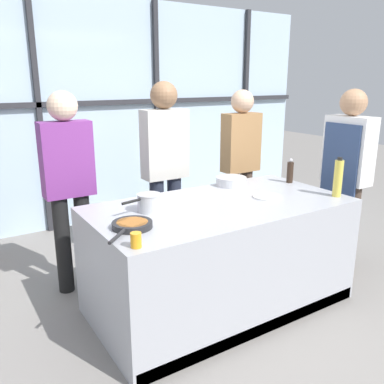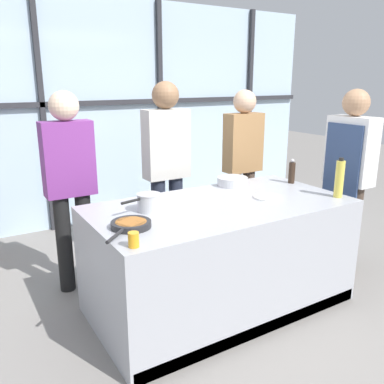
{
  "view_description": "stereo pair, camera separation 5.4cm",
  "coord_description": "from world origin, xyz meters",
  "px_view_note": "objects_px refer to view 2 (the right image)",
  "views": [
    {
      "loc": [
        -1.83,
        -2.45,
        1.83
      ],
      "look_at": [
        -0.21,
        0.1,
        0.98
      ],
      "focal_mm": 38.0,
      "sensor_mm": 36.0,
      "label": 1
    },
    {
      "loc": [
        -1.78,
        -2.48,
        1.83
      ],
      "look_at": [
        -0.21,
        0.1,
        0.98
      ],
      "focal_mm": 38.0,
      "sensor_mm": 36.0,
      "label": 2
    }
  ],
  "objects_px": {
    "spectator_center_left": "(167,163)",
    "mixing_bowl": "(232,181)",
    "oil_bottle": "(339,179)",
    "saucepan": "(148,202)",
    "frying_pan": "(131,224)",
    "spectator_center_right": "(243,159)",
    "pepper_grinder": "(292,172)",
    "spectator_far_left": "(70,180)",
    "juice_glass_near": "(134,240)",
    "white_plate": "(267,197)",
    "chef": "(348,171)"
  },
  "relations": [
    {
      "from": "spectator_center_left",
      "to": "mixing_bowl",
      "type": "height_order",
      "value": "spectator_center_left"
    },
    {
      "from": "oil_bottle",
      "to": "saucepan",
      "type": "bearing_deg",
      "value": 162.26
    },
    {
      "from": "mixing_bowl",
      "to": "oil_bottle",
      "type": "bearing_deg",
      "value": -55.58
    },
    {
      "from": "frying_pan",
      "to": "oil_bottle",
      "type": "distance_m",
      "value": 1.77
    },
    {
      "from": "spectator_center_right",
      "to": "frying_pan",
      "type": "relative_size",
      "value": 4.39
    },
    {
      "from": "spectator_center_right",
      "to": "pepper_grinder",
      "type": "height_order",
      "value": "spectator_center_right"
    },
    {
      "from": "spectator_far_left",
      "to": "juice_glass_near",
      "type": "bearing_deg",
      "value": 89.87
    },
    {
      "from": "spectator_center_left",
      "to": "mixing_bowl",
      "type": "xyz_separation_m",
      "value": [
        0.41,
        -0.51,
        -0.12
      ]
    },
    {
      "from": "spectator_center_right",
      "to": "white_plate",
      "type": "height_order",
      "value": "spectator_center_right"
    },
    {
      "from": "spectator_center_left",
      "to": "pepper_grinder",
      "type": "distance_m",
      "value": 1.19
    },
    {
      "from": "mixing_bowl",
      "to": "pepper_grinder",
      "type": "distance_m",
      "value": 0.57
    },
    {
      "from": "white_plate",
      "to": "oil_bottle",
      "type": "xyz_separation_m",
      "value": [
        0.52,
        -0.28,
        0.15
      ]
    },
    {
      "from": "spectator_center_right",
      "to": "oil_bottle",
      "type": "relative_size",
      "value": 5.21
    },
    {
      "from": "spectator_center_right",
      "to": "pepper_grinder",
      "type": "xyz_separation_m",
      "value": [
        0.01,
        -0.72,
        -0.01
      ]
    },
    {
      "from": "saucepan",
      "to": "spectator_far_left",
      "type": "bearing_deg",
      "value": 114.62
    },
    {
      "from": "frying_pan",
      "to": "mixing_bowl",
      "type": "distance_m",
      "value": 1.34
    },
    {
      "from": "saucepan",
      "to": "oil_bottle",
      "type": "bearing_deg",
      "value": -17.74
    },
    {
      "from": "chef",
      "to": "spectator_far_left",
      "type": "height_order",
      "value": "chef"
    },
    {
      "from": "mixing_bowl",
      "to": "spectator_far_left",
      "type": "bearing_deg",
      "value": 159.3
    },
    {
      "from": "saucepan",
      "to": "spectator_center_right",
      "type": "bearing_deg",
      "value": 27.67
    },
    {
      "from": "spectator_far_left",
      "to": "mixing_bowl",
      "type": "distance_m",
      "value": 1.43
    },
    {
      "from": "spectator_center_right",
      "to": "mixing_bowl",
      "type": "bearing_deg",
      "value": 44.4
    },
    {
      "from": "white_plate",
      "to": "juice_glass_near",
      "type": "xyz_separation_m",
      "value": [
        -1.35,
        -0.36,
        0.04
      ]
    },
    {
      "from": "spectator_far_left",
      "to": "pepper_grinder",
      "type": "distance_m",
      "value": 2.0
    },
    {
      "from": "spectator_far_left",
      "to": "frying_pan",
      "type": "bearing_deg",
      "value": 95.88
    },
    {
      "from": "saucepan",
      "to": "oil_bottle",
      "type": "height_order",
      "value": "oil_bottle"
    },
    {
      "from": "frying_pan",
      "to": "juice_glass_near",
      "type": "height_order",
      "value": "juice_glass_near"
    },
    {
      "from": "chef",
      "to": "spectator_center_left",
      "type": "height_order",
      "value": "spectator_center_left"
    },
    {
      "from": "juice_glass_near",
      "to": "chef",
      "type": "bearing_deg",
      "value": 8.88
    },
    {
      "from": "oil_bottle",
      "to": "chef",
      "type": "bearing_deg",
      "value": 30.7
    },
    {
      "from": "juice_glass_near",
      "to": "spectator_center_left",
      "type": "bearing_deg",
      "value": 55.26
    },
    {
      "from": "saucepan",
      "to": "pepper_grinder",
      "type": "bearing_deg",
      "value": 2.47
    },
    {
      "from": "spectator_center_left",
      "to": "juice_glass_near",
      "type": "xyz_separation_m",
      "value": [
        -0.93,
        -1.34,
        -0.12
      ]
    },
    {
      "from": "spectator_center_left",
      "to": "spectator_center_right",
      "type": "distance_m",
      "value": 0.93
    },
    {
      "from": "spectator_center_right",
      "to": "pepper_grinder",
      "type": "bearing_deg",
      "value": 91.04
    },
    {
      "from": "spectator_center_left",
      "to": "pepper_grinder",
      "type": "relative_size",
      "value": 7.84
    },
    {
      "from": "oil_bottle",
      "to": "pepper_grinder",
      "type": "distance_m",
      "value": 0.55
    },
    {
      "from": "chef",
      "to": "saucepan",
      "type": "xyz_separation_m",
      "value": [
        -1.98,
        0.19,
        -0.04
      ]
    },
    {
      "from": "pepper_grinder",
      "to": "oil_bottle",
      "type": "bearing_deg",
      "value": -91.05
    },
    {
      "from": "spectator_center_left",
      "to": "frying_pan",
      "type": "relative_size",
      "value": 4.61
    },
    {
      "from": "spectator_far_left",
      "to": "chef",
      "type": "bearing_deg",
      "value": 157.4
    },
    {
      "from": "saucepan",
      "to": "white_plate",
      "type": "bearing_deg",
      "value": -11.23
    },
    {
      "from": "saucepan",
      "to": "pepper_grinder",
      "type": "relative_size",
      "value": 1.4
    },
    {
      "from": "saucepan",
      "to": "juice_glass_near",
      "type": "bearing_deg",
      "value": -123.01
    },
    {
      "from": "chef",
      "to": "pepper_grinder",
      "type": "xyz_separation_m",
      "value": [
        -0.48,
        0.26,
        -0.0
      ]
    },
    {
      "from": "frying_pan",
      "to": "spectator_center_right",
      "type": "bearing_deg",
      "value": 30.7
    },
    {
      "from": "chef",
      "to": "pepper_grinder",
      "type": "relative_size",
      "value": 7.55
    },
    {
      "from": "juice_glass_near",
      "to": "oil_bottle",
      "type": "bearing_deg",
      "value": 2.41
    },
    {
      "from": "chef",
      "to": "juice_glass_near",
      "type": "bearing_deg",
      "value": 98.88
    },
    {
      "from": "spectator_center_left",
      "to": "saucepan",
      "type": "distance_m",
      "value": 0.97
    }
  ]
}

